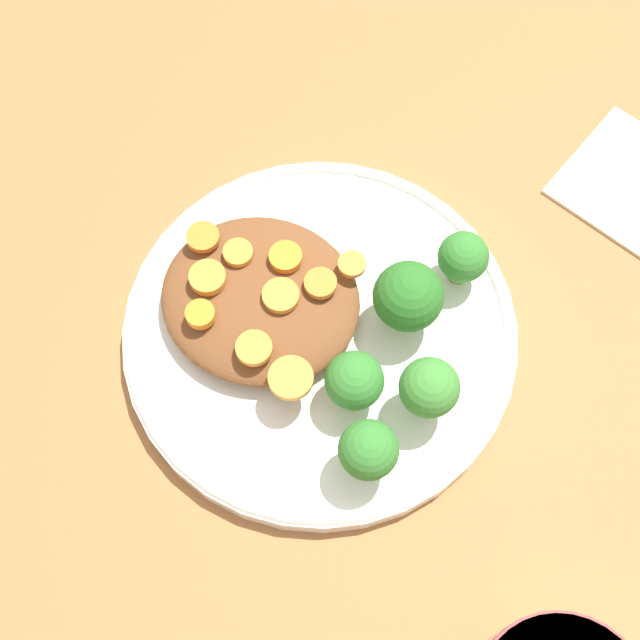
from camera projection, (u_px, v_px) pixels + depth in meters
ground_plane at (320, 338)px, 0.60m from camera, size 4.00×4.00×0.00m
plate at (320, 332)px, 0.59m from camera, size 0.26×0.26×0.02m
stew_mound at (258, 305)px, 0.57m from camera, size 0.13×0.12×0.03m
broccoli_floret_0 at (368, 451)px, 0.52m from camera, size 0.04×0.04×0.05m
broccoli_floret_1 at (429, 389)px, 0.53m from camera, size 0.04×0.04×0.05m
broccoli_floret_2 at (408, 297)px, 0.55m from camera, size 0.04×0.04×0.06m
broccoli_floret_3 at (463, 258)px, 0.57m from camera, size 0.03×0.03×0.04m
broccoli_floret_4 at (354, 382)px, 0.54m from camera, size 0.04×0.04×0.05m
carrot_slice_0 at (238, 253)px, 0.57m from camera, size 0.02×0.02×0.00m
carrot_slice_1 at (285, 257)px, 0.57m from camera, size 0.02×0.02×0.01m
carrot_slice_2 at (287, 377)px, 0.54m from camera, size 0.03×0.03×0.01m
carrot_slice_3 at (320, 283)px, 0.56m from camera, size 0.02×0.02×0.01m
carrot_slice_4 at (200, 314)px, 0.55m from camera, size 0.02×0.02×0.01m
carrot_slice_5 at (279, 300)px, 0.56m from camera, size 0.02×0.02×0.01m
carrot_slice_6 at (254, 348)px, 0.54m from camera, size 0.02×0.02×0.00m
carrot_slice_7 at (352, 264)px, 0.57m from camera, size 0.02×0.02×0.00m
carrot_slice_8 at (203, 237)px, 0.58m from camera, size 0.02×0.02×0.00m
carrot_slice_9 at (208, 278)px, 0.56m from camera, size 0.02×0.02×0.01m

